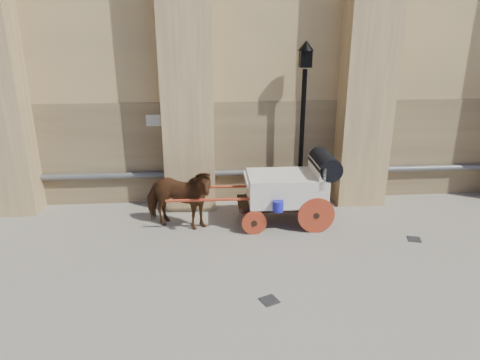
{
  "coord_description": "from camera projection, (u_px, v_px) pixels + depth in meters",
  "views": [
    {
      "loc": [
        -0.49,
        -8.22,
        4.84
      ],
      "look_at": [
        0.32,
        2.15,
        1.27
      ],
      "focal_mm": 32.0,
      "sensor_mm": 36.0,
      "label": 1
    }
  ],
  "objects": [
    {
      "name": "drain_grate_far",
      "position": [
        414.0,
        239.0,
        10.6
      ],
      "size": [
        0.4,
        0.4,
        0.01
      ],
      "primitive_type": "cube",
      "rotation": [
        0.0,
        0.0,
        -0.29
      ],
      "color": "black",
      "rests_on": "ground"
    },
    {
      "name": "drain_grate_near",
      "position": [
        269.0,
        300.0,
        8.17
      ],
      "size": [
        0.42,
        0.42,
        0.01
      ],
      "primitive_type": "cube",
      "rotation": [
        0.0,
        0.0,
        0.42
      ],
      "color": "black",
      "rests_on": "ground"
    },
    {
      "name": "ground",
      "position": [
        233.0,
        267.0,
        9.36
      ],
      "size": [
        90.0,
        90.0,
        0.0
      ],
      "primitive_type": "plane",
      "color": "gray",
      "rests_on": "ground"
    },
    {
      "name": "street_lamp",
      "position": [
        302.0,
        122.0,
        11.94
      ],
      "size": [
        0.44,
        0.44,
        4.67
      ],
      "color": "black",
      "rests_on": "ground"
    },
    {
      "name": "horse",
      "position": [
        178.0,
        198.0,
        10.97
      ],
      "size": [
        2.16,
        1.5,
        1.66
      ],
      "primitive_type": "imported",
      "rotation": [
        0.0,
        0.0,
        1.23
      ],
      "color": "#582C15",
      "rests_on": "ground"
    },
    {
      "name": "carriage",
      "position": [
        292.0,
        186.0,
        11.22
      ],
      "size": [
        4.41,
        1.57,
        1.93
      ],
      "rotation": [
        0.0,
        0.0,
        -0.01
      ],
      "color": "black",
      "rests_on": "ground"
    }
  ]
}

